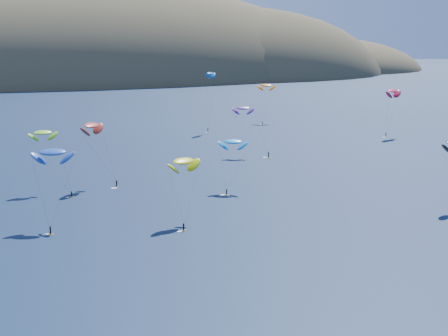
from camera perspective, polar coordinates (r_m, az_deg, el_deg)
island at (r=643.89m, az=-11.34°, el=7.27°), size 730.00×300.00×210.00m
kitesurfer_2 at (r=149.03m, az=-3.72°, el=0.62°), size 10.05×13.06×16.93m
kitesurfer_3 at (r=184.74m, az=-16.23°, el=3.12°), size 10.84×14.42×18.69m
kitesurfer_4 at (r=284.33m, az=-1.25°, el=8.64°), size 7.93×9.22×28.14m
kitesurfer_5 at (r=178.55m, az=0.83°, el=2.43°), size 9.38×10.53×16.03m
kitesurfer_6 at (r=229.17m, az=1.78°, el=5.49°), size 11.55×13.24×19.39m
kitesurfer_8 at (r=280.39m, az=15.22°, el=6.82°), size 11.27×9.00×22.29m
kitesurfer_9 at (r=186.12m, az=-12.01°, el=3.83°), size 11.37×11.22×20.54m
kitesurfer_10 at (r=151.52m, az=-15.40°, el=1.41°), size 10.19×13.23×19.66m
kitesurfer_11 at (r=313.74m, az=3.90°, el=7.55°), size 11.48×14.13×20.61m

